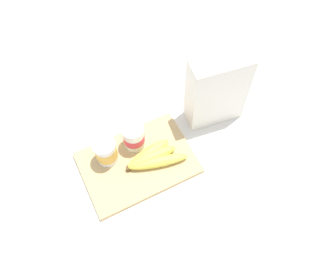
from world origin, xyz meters
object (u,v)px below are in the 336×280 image
Objects in this scene: cereal_box at (217,90)px; yogurt_cup_back at (134,137)px; cutting_board at (138,163)px; yogurt_cup_front at (106,152)px; banana_bunch at (153,157)px.

yogurt_cup_back is (-0.28, 0.01, -0.07)m from cereal_box.
cutting_board is at bearing -107.05° from yogurt_cup_back.
yogurt_cup_back is at bearing 5.24° from yogurt_cup_front.
yogurt_cup_front is (-0.08, 0.05, 0.05)m from cutting_board.
cereal_box is at bearing -1.10° from yogurt_cup_back.
cereal_box reaches higher than cutting_board.
cutting_board is 1.80× the size of banana_bunch.
yogurt_cup_front reaches higher than cutting_board.
banana_bunch is (0.04, -0.02, 0.03)m from cutting_board.
yogurt_cup_back reaches higher than cutting_board.
yogurt_cup_front is 0.09m from yogurt_cup_back.
banana_bunch is at bearing -156.50° from cereal_box.
yogurt_cup_back reaches higher than banana_bunch.
cereal_box reaches higher than banana_bunch.
cereal_box reaches higher than yogurt_cup_front.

